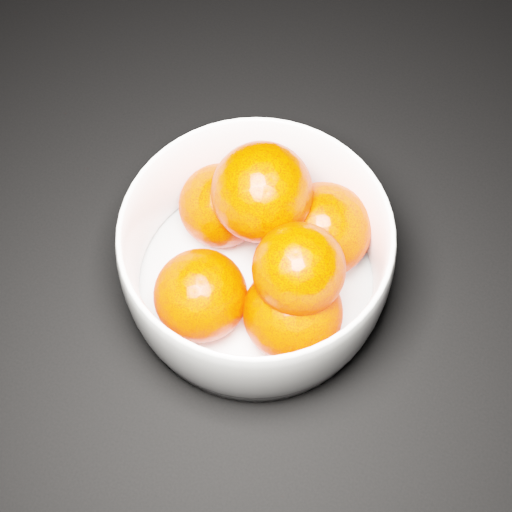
% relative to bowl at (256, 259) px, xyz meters
% --- Properties ---
extents(bowl, '(0.21, 0.21, 0.10)m').
position_rel_bowl_xyz_m(bowl, '(0.00, 0.00, 0.00)').
color(bowl, white).
rests_on(bowl, ground).
extents(orange_pile, '(0.16, 0.17, 0.12)m').
position_rel_bowl_xyz_m(orange_pile, '(0.01, 0.01, 0.01)').
color(orange_pile, '#ED2100').
rests_on(orange_pile, bowl).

